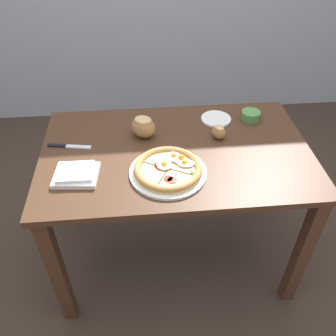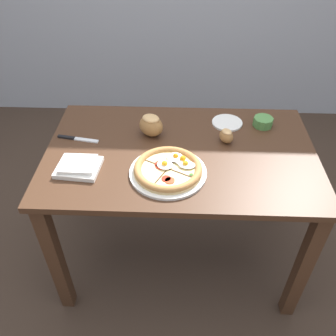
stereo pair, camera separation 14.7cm
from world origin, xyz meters
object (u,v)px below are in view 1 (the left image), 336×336
object	(u,v)px
dining_table	(176,170)
bread_piece_near	(219,132)
ramekin_bowl	(251,115)
bread_piece_mid	(143,127)
side_saucer	(216,119)
napkin_folded	(76,174)
knife_main	(69,146)
pizza	(168,169)

from	to	relation	value
dining_table	bread_piece_near	bearing A→B (deg)	20.27
ramekin_bowl	bread_piece_mid	xyz separation A→B (m)	(-0.55, -0.10, 0.03)
bread_piece_mid	side_saucer	xyz separation A→B (m)	(0.37, 0.11, -0.05)
bread_piece_mid	side_saucer	bearing A→B (deg)	16.67
ramekin_bowl	side_saucer	distance (m)	0.18
napkin_folded	knife_main	world-z (taller)	napkin_folded
bread_piece_near	knife_main	size ratio (longest dim) A/B	0.46
napkin_folded	knife_main	size ratio (longest dim) A/B	0.95
ramekin_bowl	bread_piece_mid	world-z (taller)	bread_piece_mid
ramekin_bowl	bread_piece_near	distance (m)	0.24
bread_piece_mid	side_saucer	world-z (taller)	bread_piece_mid
pizza	side_saucer	distance (m)	0.48
dining_table	side_saucer	size ratio (longest dim) A/B	8.10
bread_piece_near	side_saucer	xyz separation A→B (m)	(0.02, 0.16, -0.03)
pizza	bread_piece_near	size ratio (longest dim) A/B	3.52
ramekin_bowl	napkin_folded	xyz separation A→B (m)	(-0.84, -0.36, -0.01)
napkin_folded	side_saucer	bearing A→B (deg)	29.68
dining_table	pizza	bearing A→B (deg)	-107.97
bread_piece_mid	knife_main	world-z (taller)	bread_piece_mid
dining_table	bread_piece_near	size ratio (longest dim) A/B	13.26
ramekin_bowl	napkin_folded	size ratio (longest dim) A/B	0.51
bread_piece_mid	knife_main	bearing A→B (deg)	-171.35
napkin_folded	side_saucer	size ratio (longest dim) A/B	1.27
napkin_folded	pizza	bearing A→B (deg)	-1.68
dining_table	napkin_folded	bearing A→B (deg)	-161.54
pizza	bread_piece_mid	distance (m)	0.29
pizza	side_saucer	world-z (taller)	pizza
side_saucer	dining_table	bearing A→B (deg)	-134.60
dining_table	pizza	distance (m)	0.22
side_saucer	knife_main	bearing A→B (deg)	-167.13
dining_table	bread_piece_near	xyz separation A→B (m)	(0.21, 0.08, 0.15)
knife_main	dining_table	bearing A→B (deg)	2.02
pizza	bread_piece_mid	bearing A→B (deg)	108.39
bread_piece_mid	pizza	bearing A→B (deg)	-71.61
bread_piece_near	dining_table	bearing A→B (deg)	-159.73
ramekin_bowl	napkin_folded	world-z (taller)	ramekin_bowl
napkin_folded	dining_table	bearing A→B (deg)	18.46
bread_piece_mid	knife_main	distance (m)	0.35
pizza	side_saucer	size ratio (longest dim) A/B	2.15
ramekin_bowl	knife_main	xyz separation A→B (m)	(-0.89, -0.15, -0.02)
pizza	knife_main	bearing A→B (deg)	152.90
napkin_folded	bread_piece_mid	world-z (taller)	bread_piece_mid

